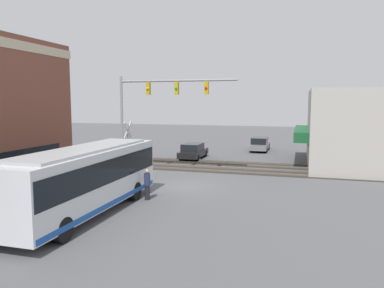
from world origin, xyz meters
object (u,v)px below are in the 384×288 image
at_px(city_bus, 85,178).
at_px(parked_car_grey, 260,144).
at_px(crossing_signal, 128,140).
at_px(parked_car_black, 193,152).
at_px(pedestrian_near_bus, 147,184).

distance_m(city_bus, parked_car_grey, 26.29).
height_order(city_bus, parked_car_grey, city_bus).
bearing_deg(crossing_signal, parked_car_black, -27.31).
bearing_deg(city_bus, parked_car_black, -0.00).
relative_size(crossing_signal, parked_car_black, 0.84).
relative_size(city_bus, crossing_signal, 2.74).
bearing_deg(parked_car_black, crossing_signal, 152.69).
relative_size(city_bus, parked_car_grey, 2.16).
height_order(parked_car_black, parked_car_grey, parked_car_grey).
xyz_separation_m(crossing_signal, parked_car_grey, (14.15, -8.83, -1.60)).
distance_m(crossing_signal, pedestrian_near_bus, 9.86).
bearing_deg(pedestrian_near_bus, parked_car_grey, -9.30).
bearing_deg(parked_car_black, parked_car_grey, -35.75).
bearing_deg(pedestrian_near_bus, crossing_signal, 31.96).
bearing_deg(pedestrian_near_bus, parked_car_black, 6.60).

